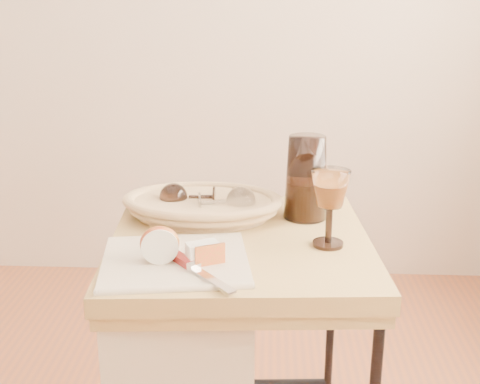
# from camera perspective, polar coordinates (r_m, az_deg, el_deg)

# --- Properties ---
(side_table) EXTENTS (0.65, 0.65, 0.77)m
(side_table) POSITION_cam_1_polar(r_m,az_deg,el_deg) (1.68, 0.03, -16.47)
(side_table) COLOR brown
(side_table) RESTS_ON floor
(tea_towel) EXTENTS (0.35, 0.32, 0.01)m
(tea_towel) POSITION_cam_1_polar(r_m,az_deg,el_deg) (1.37, -5.87, -6.17)
(tea_towel) COLOR white
(tea_towel) RESTS_ON side_table
(bread_basket) EXTENTS (0.37, 0.26, 0.05)m
(bread_basket) POSITION_cam_1_polar(r_m,az_deg,el_deg) (1.62, -3.38, -1.38)
(bread_basket) COLOR tan
(bread_basket) RESTS_ON side_table
(goblet_lying_a) EXTENTS (0.12, 0.08, 0.07)m
(goblet_lying_a) POSITION_cam_1_polar(r_m,az_deg,el_deg) (1.63, -4.47, -0.47)
(goblet_lying_a) COLOR black
(goblet_lying_a) RESTS_ON bread_basket
(goblet_lying_b) EXTENTS (0.14, 0.10, 0.08)m
(goblet_lying_b) POSITION_cam_1_polar(r_m,az_deg,el_deg) (1.58, -1.54, -0.91)
(goblet_lying_b) COLOR white
(goblet_lying_b) RESTS_ON bread_basket
(pitcher) EXTENTS (0.20, 0.26, 0.25)m
(pitcher) POSITION_cam_1_polar(r_m,az_deg,el_deg) (1.60, 6.01, 1.32)
(pitcher) COLOR black
(pitcher) RESTS_ON side_table
(wine_goblet) EXTENTS (0.11, 0.11, 0.18)m
(wine_goblet) POSITION_cam_1_polar(r_m,az_deg,el_deg) (1.43, 8.11, -1.46)
(wine_goblet) COLOR white
(wine_goblet) RESTS_ON side_table
(apple_half) EXTENTS (0.09, 0.06, 0.08)m
(apple_half) POSITION_cam_1_polar(r_m,az_deg,el_deg) (1.36, -7.27, -4.63)
(apple_half) COLOR red
(apple_half) RESTS_ON tea_towel
(apple_wedge) EXTENTS (0.08, 0.06, 0.05)m
(apple_wedge) POSITION_cam_1_polar(r_m,az_deg,el_deg) (1.34, -3.40, -5.49)
(apple_wedge) COLOR white
(apple_wedge) RESTS_ON tea_towel
(table_knife) EXTENTS (0.17, 0.19, 0.02)m
(table_knife) POSITION_cam_1_polar(r_m,az_deg,el_deg) (1.31, -4.00, -6.88)
(table_knife) COLOR silver
(table_knife) RESTS_ON tea_towel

